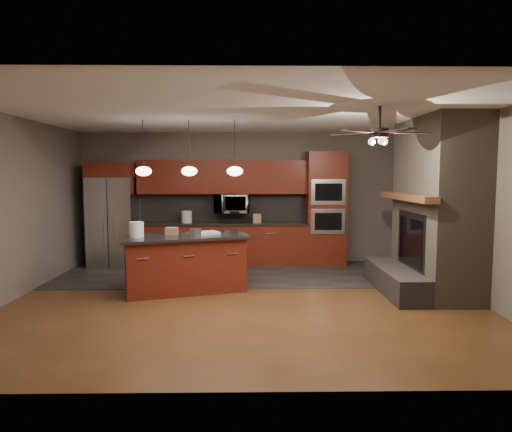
{
  "coord_description": "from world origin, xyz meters",
  "views": [
    {
      "loc": [
        0.08,
        -6.85,
        1.91
      ],
      "look_at": [
        0.2,
        0.6,
        1.23
      ],
      "focal_mm": 32.0,
      "sensor_mm": 36.0,
      "label": 1
    }
  ],
  "objects_px": {
    "kitchen_island": "(185,263)",
    "counter_box": "(257,218)",
    "oven_tower": "(326,209)",
    "paint_can": "(196,233)",
    "white_bucket": "(136,230)",
    "counter_bucket": "(187,217)",
    "paint_tray": "(205,233)",
    "refrigerator": "(113,215)",
    "microwave": "(232,203)",
    "cardboard_box": "(172,231)"
  },
  "relations": [
    {
      "from": "kitchen_island",
      "to": "counter_box",
      "type": "relative_size",
      "value": 12.01
    },
    {
      "from": "oven_tower",
      "to": "paint_can",
      "type": "xyz_separation_m",
      "value": [
        -2.47,
        -2.3,
        -0.21
      ]
    },
    {
      "from": "white_bucket",
      "to": "counter_bucket",
      "type": "distance_m",
      "value": 2.45
    },
    {
      "from": "white_bucket",
      "to": "paint_can",
      "type": "xyz_separation_m",
      "value": [
        0.92,
        0.1,
        -0.06
      ]
    },
    {
      "from": "kitchen_island",
      "to": "paint_tray",
      "type": "xyz_separation_m",
      "value": [
        0.32,
        0.11,
        0.48
      ]
    },
    {
      "from": "kitchen_island",
      "to": "counter_box",
      "type": "distance_m",
      "value": 2.52
    },
    {
      "from": "oven_tower",
      "to": "refrigerator",
      "type": "distance_m",
      "value": 4.45
    },
    {
      "from": "oven_tower",
      "to": "counter_bucket",
      "type": "xyz_separation_m",
      "value": [
        -2.92,
        0.01,
        -0.17
      ]
    },
    {
      "from": "microwave",
      "to": "counter_bucket",
      "type": "relative_size",
      "value": 2.99
    },
    {
      "from": "cardboard_box",
      "to": "kitchen_island",
      "type": "bearing_deg",
      "value": -14.97
    },
    {
      "from": "refrigerator",
      "to": "white_bucket",
      "type": "xyz_separation_m",
      "value": [
        1.06,
        -2.33,
        -0.03
      ]
    },
    {
      "from": "oven_tower",
      "to": "counter_bucket",
      "type": "relative_size",
      "value": 9.73
    },
    {
      "from": "microwave",
      "to": "white_bucket",
      "type": "distance_m",
      "value": 2.85
    },
    {
      "from": "oven_tower",
      "to": "paint_can",
      "type": "bearing_deg",
      "value": -137.05
    },
    {
      "from": "refrigerator",
      "to": "cardboard_box",
      "type": "height_order",
      "value": "refrigerator"
    },
    {
      "from": "counter_box",
      "to": "oven_tower",
      "type": "bearing_deg",
      "value": 5.64
    },
    {
      "from": "white_bucket",
      "to": "paint_tray",
      "type": "bearing_deg",
      "value": 17.92
    },
    {
      "from": "refrigerator",
      "to": "cardboard_box",
      "type": "xyz_separation_m",
      "value": [
        1.56,
        -2.02,
        -0.09
      ]
    },
    {
      "from": "microwave",
      "to": "counter_box",
      "type": "relative_size",
      "value": 3.97
    },
    {
      "from": "refrigerator",
      "to": "white_bucket",
      "type": "distance_m",
      "value": 2.56
    },
    {
      "from": "cardboard_box",
      "to": "counter_box",
      "type": "distance_m",
      "value": 2.51
    },
    {
      "from": "cardboard_box",
      "to": "counter_box",
      "type": "relative_size",
      "value": 1.03
    },
    {
      "from": "white_bucket",
      "to": "paint_tray",
      "type": "height_order",
      "value": "white_bucket"
    },
    {
      "from": "microwave",
      "to": "white_bucket",
      "type": "xyz_separation_m",
      "value": [
        -1.41,
        -2.46,
        -0.26
      ]
    },
    {
      "from": "refrigerator",
      "to": "counter_box",
      "type": "bearing_deg",
      "value": 0.6
    },
    {
      "from": "refrigerator",
      "to": "cardboard_box",
      "type": "bearing_deg",
      "value": -52.36
    },
    {
      "from": "oven_tower",
      "to": "paint_tray",
      "type": "xyz_separation_m",
      "value": [
        -2.35,
        -2.07,
        -0.25
      ]
    },
    {
      "from": "paint_can",
      "to": "white_bucket",
      "type": "bearing_deg",
      "value": -173.69
    },
    {
      "from": "oven_tower",
      "to": "counter_box",
      "type": "height_order",
      "value": "oven_tower"
    },
    {
      "from": "counter_bucket",
      "to": "cardboard_box",
      "type": "bearing_deg",
      "value": -89.02
    },
    {
      "from": "paint_tray",
      "to": "cardboard_box",
      "type": "bearing_deg",
      "value": 153.92
    },
    {
      "from": "refrigerator",
      "to": "kitchen_island",
      "type": "bearing_deg",
      "value": -49.74
    },
    {
      "from": "oven_tower",
      "to": "paint_can",
      "type": "height_order",
      "value": "oven_tower"
    },
    {
      "from": "refrigerator",
      "to": "cardboard_box",
      "type": "distance_m",
      "value": 2.55
    },
    {
      "from": "microwave",
      "to": "paint_can",
      "type": "bearing_deg",
      "value": -101.89
    },
    {
      "from": "paint_tray",
      "to": "counter_box",
      "type": "xyz_separation_m",
      "value": [
        0.9,
        2.02,
        0.05
      ]
    },
    {
      "from": "microwave",
      "to": "counter_bucket",
      "type": "bearing_deg",
      "value": -176.99
    },
    {
      "from": "microwave",
      "to": "kitchen_island",
      "type": "distance_m",
      "value": 2.48
    },
    {
      "from": "kitchen_island",
      "to": "counter_bucket",
      "type": "bearing_deg",
      "value": 79.56
    },
    {
      "from": "refrigerator",
      "to": "paint_can",
      "type": "xyz_separation_m",
      "value": [
        1.97,
        -2.23,
        -0.09
      ]
    },
    {
      "from": "white_bucket",
      "to": "refrigerator",
      "type": "bearing_deg",
      "value": 114.44
    },
    {
      "from": "oven_tower",
      "to": "paint_tray",
      "type": "relative_size",
      "value": 5.55
    },
    {
      "from": "paint_tray",
      "to": "cardboard_box",
      "type": "relative_size",
      "value": 2.26
    },
    {
      "from": "white_bucket",
      "to": "paint_tray",
      "type": "relative_size",
      "value": 0.57
    },
    {
      "from": "oven_tower",
      "to": "cardboard_box",
      "type": "bearing_deg",
      "value": -144.07
    },
    {
      "from": "kitchen_island",
      "to": "counter_box",
      "type": "height_order",
      "value": "counter_box"
    },
    {
      "from": "paint_can",
      "to": "counter_box",
      "type": "xyz_separation_m",
      "value": [
        1.03,
        2.26,
        0.01
      ]
    },
    {
      "from": "kitchen_island",
      "to": "oven_tower",
      "type": "bearing_deg",
      "value": 22.03
    },
    {
      "from": "kitchen_island",
      "to": "counter_bucket",
      "type": "distance_m",
      "value": 2.27
    },
    {
      "from": "refrigerator",
      "to": "paint_can",
      "type": "bearing_deg",
      "value": -48.44
    }
  ]
}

